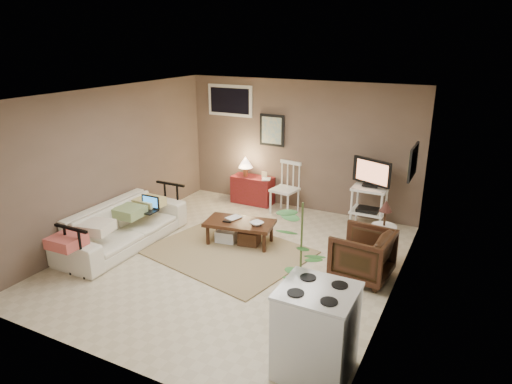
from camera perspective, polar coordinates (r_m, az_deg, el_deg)
The scene contains 20 objects.
floor at distance 6.80m, azimuth -2.82°, elevation -8.50°, with size 5.00×5.00×0.00m, color #C1B293.
art_back at distance 8.66m, azimuth 2.01°, elevation 7.72°, with size 0.50×0.03×0.60m, color black.
art_right at distance 6.53m, azimuth 19.07°, elevation 3.59°, with size 0.03×0.60×0.45m, color black.
window at distance 8.99m, azimuth -3.26°, elevation 11.35°, with size 0.96×0.03×0.60m, color silver.
rug at distance 7.03m, azimuth -3.54°, elevation -7.46°, with size 2.22×1.78×0.02m, color #9C865B.
coffee_table at distance 7.21m, azimuth -2.10°, elevation -4.85°, with size 1.14×0.72×0.40m.
sofa at distance 7.40m, azimuth -16.36°, elevation -3.30°, with size 2.20×0.64×0.86m, color silver.
sofa_pillows at distance 7.16m, azimuth -17.49°, elevation -3.31°, with size 0.42×2.09×0.15m, color beige, non-canonical shape.
sofa_end_rails at distance 7.34m, azimuth -15.59°, elevation -3.92°, with size 0.59×2.20×0.74m, color black, non-canonical shape.
laptop at distance 7.48m, azimuth -13.30°, elevation -1.74°, with size 0.34×0.25×0.23m.
red_console at distance 8.93m, azimuth -0.51°, elevation 0.60°, with size 0.81×0.36×0.94m.
spindle_chair at distance 8.41m, azimuth 3.67°, elevation 0.29°, with size 0.49×0.49×0.96m.
tv_stand at distance 7.92m, azimuth 14.03°, elevation 0.01°, with size 0.69×0.47×1.21m.
side_table at distance 6.74m, azimuth 15.72°, elevation -3.95°, with size 0.36×0.36×0.96m.
armchair at distance 6.34m, azimuth 13.17°, elevation -7.36°, with size 0.73×0.68×0.75m, color black.
potted_plant at distance 4.98m, azimuth 5.61°, elevation -8.84°, with size 0.38×0.38×1.53m.
stove at distance 4.58m, azimuth 7.50°, elevation -16.87°, with size 0.71×0.66×0.93m.
bowl at distance 6.98m, azimuth 0.08°, elevation -3.39°, with size 0.20×0.05×0.20m, color #3C1D10.
book_table at distance 7.30m, azimuth -3.27°, elevation -2.24°, with size 0.17×0.02×0.24m, color #3C1D10.
book_console at distance 8.65m, azimuth 0.76°, elevation 2.26°, with size 0.16×0.02×0.22m, color #3C1D10.
Camera 1 is at (3.03, -5.23, 3.13)m, focal length 32.00 mm.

